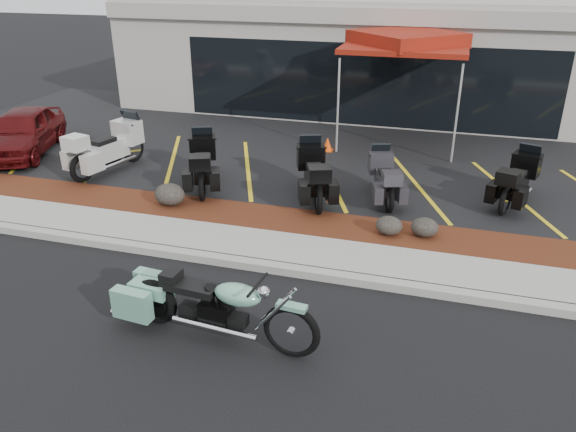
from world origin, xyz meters
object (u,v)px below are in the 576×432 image
(touring_white, at_px, (132,136))
(traffic_cone, at_px, (328,144))
(hero_cruiser, at_px, (292,324))
(popup_canopy, at_px, (407,42))
(parked_car, at_px, (23,132))

(touring_white, height_order, traffic_cone, touring_white)
(hero_cruiser, bearing_deg, touring_white, 139.11)
(hero_cruiser, relative_size, popup_canopy, 0.74)
(hero_cruiser, xyz_separation_m, touring_white, (-6.33, 6.55, 0.30))
(traffic_cone, bearing_deg, parked_car, -162.26)
(traffic_cone, height_order, popup_canopy, popup_canopy)
(hero_cruiser, bearing_deg, popup_canopy, 93.12)
(touring_white, distance_m, traffic_cone, 5.43)
(hero_cruiser, xyz_separation_m, parked_car, (-9.67, 6.35, 0.22))
(popup_canopy, bearing_deg, hero_cruiser, -73.01)
(parked_car, height_order, popup_canopy, popup_canopy)
(hero_cruiser, xyz_separation_m, traffic_cone, (-1.49, 8.97, -0.22))
(hero_cruiser, distance_m, touring_white, 9.12)
(parked_car, bearing_deg, traffic_cone, -1.75)
(traffic_cone, relative_size, popup_canopy, 0.09)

